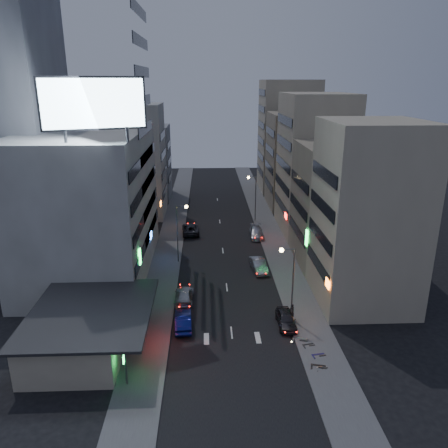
{
  "coord_description": "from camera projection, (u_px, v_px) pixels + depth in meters",
  "views": [
    {
      "loc": [
        -2.33,
        -33.66,
        23.76
      ],
      "look_at": [
        -0.14,
        18.66,
        6.54
      ],
      "focal_mm": 35.0,
      "sensor_mm": 36.0,
      "label": 1
    }
  ],
  "objects": [
    {
      "name": "far_left_a",
      "position": [
        133.0,
        161.0,
        78.43
      ],
      "size": [
        11.0,
        10.0,
        20.0
      ],
      "primitive_type": "cube",
      "color": "#B0B1AC",
      "rests_on": "ground"
    },
    {
      "name": "street_lamp_right_near",
      "position": [
        289.0,
        274.0,
        43.72
      ],
      "size": [
        1.6,
        0.44,
        8.02
      ],
      "color": "#595B60",
      "rests_on": "sidewalk_right"
    },
    {
      "name": "shophouse_far",
      "position": [
        314.0,
        165.0,
        69.84
      ],
      "size": [
        10.0,
        14.0,
        22.0
      ],
      "primitive_type": "cube",
      "color": "tan",
      "rests_on": "ground"
    },
    {
      "name": "road_car_silver",
      "position": [
        184.0,
        296.0,
        49.16
      ],
      "size": [
        2.06,
        5.02,
        1.46
      ],
      "primitive_type": "imported",
      "rotation": [
        0.0,
        0.0,
        3.14
      ],
      "color": "#A4A8AC",
      "rests_on": "ground"
    },
    {
      "name": "sidewalk_left",
      "position": [
        170.0,
        242.0,
        67.6
      ],
      "size": [
        4.0,
        120.0,
        0.12
      ],
      "primitive_type": "cube",
      "color": "#4C4C4F",
      "rests_on": "ground"
    },
    {
      "name": "far_right_a",
      "position": [
        298.0,
        161.0,
        84.73
      ],
      "size": [
        11.0,
        12.0,
        18.0
      ],
      "primitive_type": "cube",
      "color": "gray",
      "rests_on": "ground"
    },
    {
      "name": "sidewalk_right",
      "position": [
        273.0,
        240.0,
        68.24
      ],
      "size": [
        4.0,
        120.0,
        0.12
      ],
      "primitive_type": "cube",
      "color": "#4C4C4F",
      "rests_on": "ground"
    },
    {
      "name": "food_court",
      "position": [
        83.0,
        329.0,
        40.19
      ],
      "size": [
        11.0,
        13.0,
        3.88
      ],
      "color": "tan",
      "rests_on": "ground"
    },
    {
      "name": "shophouse_near",
      "position": [
        368.0,
        215.0,
        46.9
      ],
      "size": [
        10.0,
        11.0,
        20.0
      ],
      "primitive_type": "cube",
      "color": "tan",
      "rests_on": "ground"
    },
    {
      "name": "parked_car_right_far",
      "position": [
        257.0,
        233.0,
        69.47
      ],
      "size": [
        2.25,
        5.25,
        1.51
      ],
      "primitive_type": "imported",
      "rotation": [
        0.0,
        0.0,
        -0.03
      ],
      "color": "#AEB0B7",
      "rests_on": "ground"
    },
    {
      "name": "street_lamp_left",
      "position": [
        180.0,
        225.0,
        58.43
      ],
      "size": [
        1.6,
        0.44,
        8.02
      ],
      "color": "#595B60",
      "rests_on": "sidewalk_left"
    },
    {
      "name": "scooter_black_b",
      "position": [
        313.0,
        338.0,
        41.21
      ],
      "size": [
        0.91,
        1.79,
        1.04
      ],
      "primitive_type": null,
      "rotation": [
        0.0,
        0.0,
        1.78
      ],
      "color": "black",
      "rests_on": "sidewalk_right"
    },
    {
      "name": "parked_car_left",
      "position": [
        191.0,
        229.0,
        71.13
      ],
      "size": [
        2.95,
        5.81,
        1.58
      ],
      "primitive_type": "imported",
      "rotation": [
        0.0,
        0.0,
        3.2
      ],
      "color": "#2A2A2F",
      "rests_on": "ground"
    },
    {
      "name": "far_right_b",
      "position": [
        288.0,
        136.0,
        97.1
      ],
      "size": [
        12.0,
        12.0,
        24.0
      ],
      "primitive_type": "cube",
      "color": "tan",
      "rests_on": "ground"
    },
    {
      "name": "street_lamp_right_far",
      "position": [
        253.0,
        192.0,
        75.99
      ],
      "size": [
        1.6,
        0.44,
        8.02
      ],
      "color": "#595B60",
      "rests_on": "sidewalk_right"
    },
    {
      "name": "billboard",
      "position": [
        94.0,
        104.0,
        41.65
      ],
      "size": [
        9.52,
        3.75,
        6.2
      ],
      "rotation": [
        0.0,
        0.0,
        0.35
      ],
      "color": "#595B60",
      "rests_on": "white_building"
    },
    {
      "name": "scooter_black_a",
      "position": [
        327.0,
        360.0,
        37.89
      ],
      "size": [
        1.08,
        2.04,
        1.18
      ],
      "primitive_type": null,
      "rotation": [
        0.0,
        0.0,
        1.33
      ],
      "color": "black",
      "rests_on": "sidewalk_right"
    },
    {
      "name": "shophouse_mid",
      "position": [
        339.0,
        204.0,
        58.46
      ],
      "size": [
        11.0,
        12.0,
        16.0
      ],
      "primitive_type": "cube",
      "color": "gray",
      "rests_on": "ground"
    },
    {
      "name": "parked_car_right_near",
      "position": [
        286.0,
        319.0,
        44.29
      ],
      "size": [
        1.77,
        4.35,
        1.48
      ],
      "primitive_type": "imported",
      "rotation": [
        0.0,
        0.0,
        0.01
      ],
      "color": "#2C2B31",
      "rests_on": "ground"
    },
    {
      "name": "white_building",
      "position": [
        90.0,
        204.0,
        54.96
      ],
      "size": [
        14.0,
        24.0,
        18.0
      ],
      "primitive_type": "cube",
      "color": "#B0B1AC",
      "rests_on": "ground"
    },
    {
      "name": "grey_tower",
      "position": [
        18.0,
        137.0,
        54.95
      ],
      "size": [
        10.0,
        14.0,
        34.0
      ],
      "primitive_type": "cube",
      "color": "gray",
      "rests_on": "ground"
    },
    {
      "name": "ground",
      "position": [
        234.0,
        357.0,
        39.47
      ],
      "size": [
        180.0,
        180.0,
        0.0
      ],
      "primitive_type": "plane",
      "color": "black",
      "rests_on": "ground"
    },
    {
      "name": "road_car_blue",
      "position": [
        183.0,
        320.0,
        44.0
      ],
      "size": [
        1.87,
        4.73,
        1.53
      ],
      "primitive_type": "imported",
      "rotation": [
        0.0,
        0.0,
        3.19
      ],
      "color": "navy",
      "rests_on": "ground"
    },
    {
      "name": "scooter_blue",
      "position": [
        324.0,
        347.0,
        39.69
      ],
      "size": [
        0.89,
        1.89,
        1.11
      ],
      "primitive_type": null,
      "rotation": [
        0.0,
        0.0,
        1.74
      ],
      "color": "navy",
      "rests_on": "sidewalk_right"
    },
    {
      "name": "person",
      "position": [
        292.0,
        312.0,
        45.15
      ],
      "size": [
        0.77,
        0.65,
        1.79
      ],
      "primitive_type": "imported",
      "rotation": [
        0.0,
        0.0,
        3.55
      ],
      "color": "black",
      "rests_on": "sidewalk_right"
    },
    {
      "name": "far_left_b",
      "position": [
        141.0,
        162.0,
        91.53
      ],
      "size": [
        12.0,
        10.0,
        15.0
      ],
      "primitive_type": "cube",
      "color": "gray",
      "rests_on": "ground"
    },
    {
      "name": "scooter_silver_b",
      "position": [
        308.0,
        333.0,
        41.82
      ],
      "size": [
        1.2,
        2.16,
        1.26
      ],
      "primitive_type": null,
      "rotation": [
        0.0,
        0.0,
        1.3
      ],
      "color": "#A3A5AB",
      "rests_on": "sidewalk_right"
    },
    {
      "name": "scooter_silver_a",
      "position": [
        326.0,
        361.0,
        37.94
      ],
      "size": [
        0.79,
        1.67,
        0.98
      ],
      "primitive_type": null,
      "rotation": [
        0.0,
        0.0,
        1.73
      ],
      "color": "#9D9FA4",
      "rests_on": "sidewalk_right"
    },
    {
      "name": "parked_car_right_mid",
      "position": [
        259.0,
        265.0,
        57.12
      ],
      "size": [
        2.2,
        4.88,
        1.55
      ],
      "primitive_type": "imported",
      "rotation": [
        0.0,
        0.0,
        0.12
      ],
      "color": "#97989E",
      "rests_on": "ground"
    }
  ]
}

